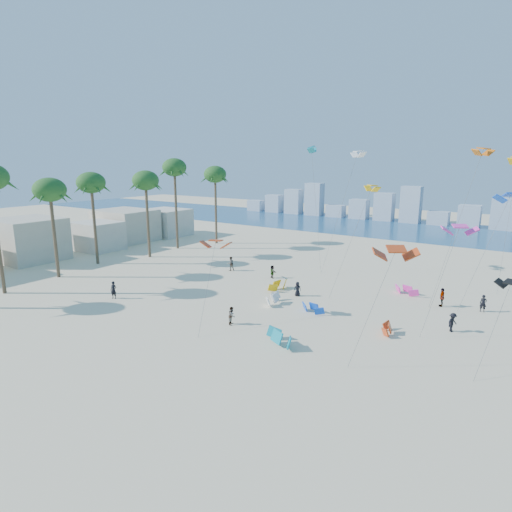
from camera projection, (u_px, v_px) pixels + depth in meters
The scene contains 10 objects.
ground at pixel (108, 345), 32.62m from camera, with size 220.00×220.00×0.00m, color beige.
ocean at pixel (390, 227), 90.63m from camera, with size 220.00×220.00×0.00m, color navy.
kitesurfer_near at pixel (114, 290), 43.49m from camera, with size 0.67×0.44×1.83m, color black.
kitesurfer_mid at pixel (232, 316), 36.64m from camera, with size 0.77×0.60×1.59m, color gray.
kitesurfers_far at pixel (334, 286), 45.28m from camera, with size 30.05×7.66×1.87m.
grounded_kites at pixel (314, 306), 40.04m from camera, with size 15.65×20.95×1.02m.
flying_kites at pixel (413, 184), 41.33m from camera, with size 26.28×34.60×16.28m.
palm_row at pixel (103, 183), 54.95m from camera, with size 7.88×44.80×14.46m.
beachfront_buildings at pixel (84, 233), 67.33m from camera, with size 11.50×43.00×6.00m.
distant_skyline at pixel (399, 209), 98.66m from camera, with size 85.00×3.00×8.40m.
Camera 1 is at (26.57, -18.54, 13.95)m, focal length 29.45 mm.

